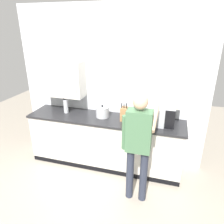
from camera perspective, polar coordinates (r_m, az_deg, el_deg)
ground_plane at (r=3.69m, az=-5.20°, el=-19.26°), size 9.15×9.15×0.00m
back_wall_tiled at (r=3.80m, az=-0.66°, el=7.17°), size 3.47×0.44×2.82m
counter_unit at (r=3.91m, az=-1.93°, el=-7.97°), size 2.79×0.64×0.94m
microwave_oven at (r=3.50m, az=11.97°, el=-0.57°), size 0.55×0.77×0.33m
knife_block at (r=3.56m, az=3.32°, el=-0.50°), size 0.11×0.15×0.32m
stock_pot at (r=3.71m, az=-2.62°, el=0.08°), size 0.34×0.24×0.22m
thermos_flask at (r=3.96m, az=-12.50°, el=1.84°), size 0.09×0.09×0.29m
person_figure at (r=2.90m, az=7.23°, el=-7.82°), size 0.46×0.55×1.66m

